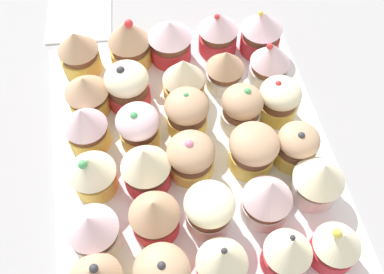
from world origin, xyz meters
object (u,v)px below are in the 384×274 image
(cupcake_19, at_px, (154,215))
(cupcake_20, at_px, (146,167))
(cupcake_25, at_px, (93,230))
(cupcake_21, at_px, (139,127))
(cupcake_8, at_px, (253,150))
(cupcake_28, at_px, (87,93))
(cupcake_16, at_px, (184,78))
(cupcake_14, at_px, (191,157))
(cupcake_26, at_px, (92,172))
(cupcake_23, at_px, (129,42))
(cupcake_1, at_px, (319,179))
(cupcake_9, at_px, (242,108))
(baking_tray, at_px, (192,151))
(cupcake_29, at_px, (78,51))
(cupcake_3, at_px, (279,100))
(cupcake_6, at_px, (288,252))
(cupcake_2, at_px, (297,146))
(cupcake_15, at_px, (189,112))
(cupcake_0, at_px, (336,245))
(cupcake_27, at_px, (86,127))
(cupcake_5, at_px, (261,32))
(napkin, at_px, (80,12))
(cupcake_17, at_px, (167,40))
(cupcake_11, at_px, (218,32))
(cupcake_7, at_px, (268,198))
(cupcake_12, at_px, (223,262))
(cupcake_4, at_px, (270,62))
(cupcake_22, at_px, (128,86))
(cupcake_13, at_px, (207,210))
(cupcake_10, at_px, (225,69))

(cupcake_19, bearing_deg, cupcake_20, 1.05)
(cupcake_25, bearing_deg, cupcake_21, -27.39)
(cupcake_8, relative_size, cupcake_28, 1.01)
(cupcake_16, bearing_deg, cupcake_14, 173.79)
(cupcake_26, bearing_deg, cupcake_23, -18.84)
(cupcake_1, height_order, cupcake_9, same)
(cupcake_9, distance_m, cupcake_16, 0.09)
(cupcake_25, bearing_deg, baking_tray, -51.76)
(cupcake_1, height_order, cupcake_23, cupcake_23)
(cupcake_29, bearing_deg, cupcake_3, -117.77)
(cupcake_6, relative_size, cupcake_21, 1.04)
(cupcake_2, height_order, cupcake_15, cupcake_15)
(cupcake_0, bearing_deg, cupcake_9, 15.67)
(cupcake_27, bearing_deg, cupcake_21, -99.68)
(cupcake_5, height_order, cupcake_23, cupcake_23)
(napkin, bearing_deg, cupcake_16, -146.96)
(cupcake_28, bearing_deg, cupcake_8, -123.30)
(baking_tray, distance_m, cupcake_21, 0.08)
(cupcake_5, distance_m, cupcake_17, 0.14)
(cupcake_11, xyz_separation_m, cupcake_20, (-0.21, 0.14, 0.00))
(cupcake_2, distance_m, cupcake_14, 0.13)
(cupcake_19, bearing_deg, cupcake_7, -92.16)
(cupcake_6, relative_size, cupcake_17, 1.00)
(cupcake_17, bearing_deg, cupcake_12, -179.11)
(cupcake_4, relative_size, cupcake_14, 1.11)
(cupcake_3, distance_m, cupcake_5, 0.13)
(cupcake_2, distance_m, cupcake_26, 0.26)
(cupcake_6, xyz_separation_m, cupcake_8, (0.13, 0.00, -0.00))
(cupcake_3, distance_m, cupcake_14, 0.15)
(cupcake_19, xyz_separation_m, cupcake_29, (0.27, 0.07, 0.00))
(cupcake_8, height_order, cupcake_22, cupcake_22)
(cupcake_7, xyz_separation_m, cupcake_27, (0.14, 0.20, -0.00))
(cupcake_13, height_order, cupcake_29, cupcake_29)
(cupcake_11, xyz_separation_m, cupcake_22, (-0.08, 0.14, -0.00))
(cupcake_4, bearing_deg, cupcake_20, 124.74)
(cupcake_9, xyz_separation_m, cupcake_26, (-0.06, 0.20, 0.00))
(cupcake_15, distance_m, cupcake_19, 0.15)
(cupcake_13, distance_m, cupcake_28, 0.23)
(cupcake_22, height_order, cupcake_26, same)
(baking_tray, bearing_deg, cupcake_25, 128.24)
(cupcake_13, relative_size, cupcake_15, 0.92)
(cupcake_3, xyz_separation_m, cupcake_10, (0.07, 0.06, 0.00))
(cupcake_2, relative_size, cupcake_15, 0.92)
(cupcake_14, distance_m, cupcake_19, 0.09)
(baking_tray, bearing_deg, cupcake_15, -5.47)
(cupcake_12, bearing_deg, cupcake_0, -91.71)
(cupcake_13, xyz_separation_m, cupcake_14, (0.07, 0.00, -0.00))
(baking_tray, relative_size, cupcake_26, 5.99)
(cupcake_27, relative_size, napkin, 0.53)
(cupcake_20, relative_size, cupcake_22, 1.05)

